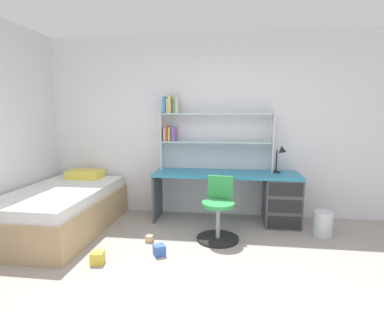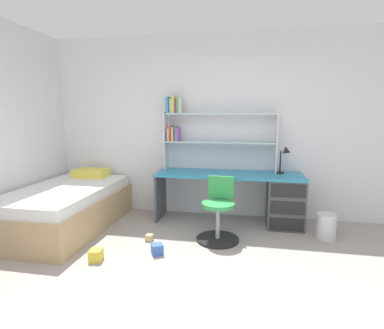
{
  "view_description": "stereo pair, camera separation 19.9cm",
  "coord_description": "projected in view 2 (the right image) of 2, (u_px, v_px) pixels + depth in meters",
  "views": [
    {
      "loc": [
        0.24,
        -2.12,
        1.53
      ],
      "look_at": [
        -0.24,
        1.43,
        0.93
      ],
      "focal_mm": 28.38,
      "sensor_mm": 36.0,
      "label": 1
    },
    {
      "loc": [
        0.43,
        -2.09,
        1.53
      ],
      "look_at": [
        -0.24,
        1.43,
        0.93
      ],
      "focal_mm": 28.38,
      "sensor_mm": 36.0,
      "label": 2
    }
  ],
  "objects": [
    {
      "name": "desk_lamp",
      "position": [
        285.0,
        156.0,
        4.17
      ],
      "size": [
        0.2,
        0.17,
        0.38
      ],
      "color": "black",
      "rests_on": "desk"
    },
    {
      "name": "bed_platform",
      "position": [
        66.0,
        208.0,
        4.1
      ],
      "size": [
        1.12,
        1.91,
        0.69
      ],
      "color": "tan",
      "rests_on": "ground_plane"
    },
    {
      "name": "swivel_chair",
      "position": [
        218.0,
        216.0,
        3.7
      ],
      "size": [
        0.52,
        0.52,
        0.77
      ],
      "color": "black",
      "rests_on": "ground_plane"
    },
    {
      "name": "toy_block_yellow_1",
      "position": [
        96.0,
        255.0,
        3.19
      ],
      "size": [
        0.14,
        0.14,
        0.13
      ],
      "primitive_type": "cube",
      "rotation": [
        0.0,
        0.0,
        0.14
      ],
      "color": "gold",
      "rests_on": "ground_plane"
    },
    {
      "name": "waste_bin",
      "position": [
        326.0,
        226.0,
        3.74
      ],
      "size": [
        0.24,
        0.24,
        0.32
      ],
      "primitive_type": "cylinder",
      "color": "silver",
      "rests_on": "ground_plane"
    },
    {
      "name": "desk",
      "position": [
        268.0,
        196.0,
        4.21
      ],
      "size": [
        2.04,
        0.59,
        0.71
      ],
      "color": "teal",
      "rests_on": "ground_plane"
    },
    {
      "name": "room_shell",
      "position": [
        104.0,
        130.0,
        3.59
      ],
      "size": [
        6.12,
        5.87,
        2.69
      ],
      "color": "silver",
      "rests_on": "ground_plane"
    },
    {
      "name": "bookshelf_hutch",
      "position": [
        203.0,
        127.0,
        4.4
      ],
      "size": [
        1.62,
        0.22,
        1.07
      ],
      "color": "silver",
      "rests_on": "desk"
    },
    {
      "name": "toy_block_blue_0",
      "position": [
        157.0,
        249.0,
        3.34
      ],
      "size": [
        0.16,
        0.16,
        0.12
      ],
      "primitive_type": "cube",
      "rotation": [
        0.0,
        0.0,
        2.09
      ],
      "color": "#3860B7",
      "rests_on": "ground_plane"
    },
    {
      "name": "toy_block_natural_2",
      "position": [
        149.0,
        238.0,
        3.7
      ],
      "size": [
        0.09,
        0.09,
        0.08
      ],
      "primitive_type": "cube",
      "rotation": [
        0.0,
        0.0,
        1.45
      ],
      "color": "tan",
      "rests_on": "ground_plane"
    },
    {
      "name": "ground_plane",
      "position": [
        187.0,
        315.0,
        2.36
      ],
      "size": [
        6.12,
        5.87,
        0.02
      ],
      "primitive_type": "cube",
      "color": "#9E938C"
    }
  ]
}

